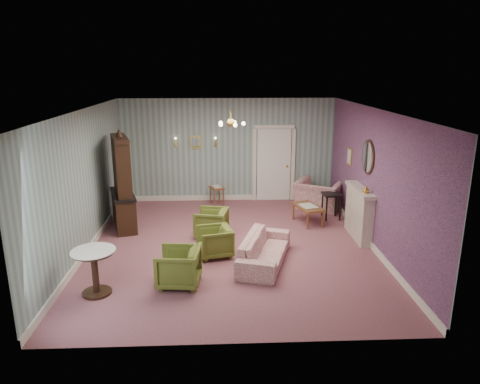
{
  "coord_description": "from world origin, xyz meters",
  "views": [
    {
      "loc": [
        -0.22,
        -8.89,
        3.71
      ],
      "look_at": [
        0.2,
        0.4,
        1.1
      ],
      "focal_mm": 33.29,
      "sensor_mm": 36.0,
      "label": 1
    }
  ],
  "objects_px": {
    "olive_chair_a": "(178,266)",
    "wingback_chair": "(319,190)",
    "olive_chair_b": "(215,240)",
    "dresser": "(122,180)",
    "fireplace": "(359,213)",
    "sofa_chintz": "(265,245)",
    "olive_chair_c": "(211,221)",
    "side_table_black": "(331,206)",
    "pedestal_table": "(95,272)",
    "coffee_table": "(308,215)"
  },
  "relations": [
    {
      "from": "dresser",
      "to": "fireplace",
      "type": "height_order",
      "value": "dresser"
    },
    {
      "from": "dresser",
      "to": "coffee_table",
      "type": "relative_size",
      "value": 2.61
    },
    {
      "from": "wingback_chair",
      "to": "fireplace",
      "type": "xyz_separation_m",
      "value": [
        0.43,
        -2.15,
        0.06
      ]
    },
    {
      "from": "wingback_chair",
      "to": "fireplace",
      "type": "height_order",
      "value": "fireplace"
    },
    {
      "from": "olive_chair_a",
      "to": "sofa_chintz",
      "type": "xyz_separation_m",
      "value": [
        1.6,
        0.85,
        0.0
      ]
    },
    {
      "from": "olive_chair_a",
      "to": "side_table_black",
      "type": "height_order",
      "value": "olive_chair_a"
    },
    {
      "from": "wingback_chair",
      "to": "fireplace",
      "type": "distance_m",
      "value": 2.19
    },
    {
      "from": "olive_chair_a",
      "to": "wingback_chair",
      "type": "distance_m",
      "value": 5.46
    },
    {
      "from": "sofa_chintz",
      "to": "side_table_black",
      "type": "bearing_deg",
      "value": -20.35
    },
    {
      "from": "fireplace",
      "to": "dresser",
      "type": "bearing_deg",
      "value": 170.28
    },
    {
      "from": "olive_chair_b",
      "to": "olive_chair_c",
      "type": "distance_m",
      "value": 1.11
    },
    {
      "from": "olive_chair_a",
      "to": "pedestal_table",
      "type": "distance_m",
      "value": 1.39
    },
    {
      "from": "olive_chair_b",
      "to": "side_table_black",
      "type": "relative_size",
      "value": 1.0
    },
    {
      "from": "olive_chair_b",
      "to": "fireplace",
      "type": "height_order",
      "value": "fireplace"
    },
    {
      "from": "sofa_chintz",
      "to": "side_table_black",
      "type": "relative_size",
      "value": 2.84
    },
    {
      "from": "wingback_chair",
      "to": "dresser",
      "type": "bearing_deg",
      "value": 43.22
    },
    {
      "from": "sofa_chintz",
      "to": "fireplace",
      "type": "relative_size",
      "value": 1.35
    },
    {
      "from": "sofa_chintz",
      "to": "wingback_chair",
      "type": "xyz_separation_m",
      "value": [
        1.81,
        3.41,
        0.15
      ]
    },
    {
      "from": "olive_chair_a",
      "to": "dresser",
      "type": "bearing_deg",
      "value": -147.27
    },
    {
      "from": "olive_chair_b",
      "to": "side_table_black",
      "type": "distance_m",
      "value": 3.64
    },
    {
      "from": "olive_chair_c",
      "to": "side_table_black",
      "type": "distance_m",
      "value": 3.19
    },
    {
      "from": "fireplace",
      "to": "side_table_black",
      "type": "relative_size",
      "value": 2.1
    },
    {
      "from": "olive_chair_c",
      "to": "dresser",
      "type": "xyz_separation_m",
      "value": [
        -2.09,
        0.7,
        0.81
      ]
    },
    {
      "from": "wingback_chair",
      "to": "dresser",
      "type": "height_order",
      "value": "dresser"
    },
    {
      "from": "olive_chair_c",
      "to": "wingback_chair",
      "type": "relative_size",
      "value": 0.6
    },
    {
      "from": "side_table_black",
      "to": "olive_chair_c",
      "type": "bearing_deg",
      "value": -160.42
    },
    {
      "from": "wingback_chair",
      "to": "coffee_table",
      "type": "relative_size",
      "value": 1.32
    },
    {
      "from": "olive_chair_c",
      "to": "coffee_table",
      "type": "bearing_deg",
      "value": 119.06
    },
    {
      "from": "olive_chair_a",
      "to": "fireplace",
      "type": "height_order",
      "value": "fireplace"
    },
    {
      "from": "wingback_chair",
      "to": "pedestal_table",
      "type": "distance_m",
      "value": 6.58
    },
    {
      "from": "dresser",
      "to": "fireplace",
      "type": "distance_m",
      "value": 5.51
    },
    {
      "from": "olive_chair_a",
      "to": "fireplace",
      "type": "xyz_separation_m",
      "value": [
        3.84,
        2.11,
        0.21
      ]
    },
    {
      "from": "olive_chair_b",
      "to": "pedestal_table",
      "type": "bearing_deg",
      "value": -66.76
    },
    {
      "from": "olive_chair_a",
      "to": "side_table_black",
      "type": "relative_size",
      "value": 1.11
    },
    {
      "from": "fireplace",
      "to": "olive_chair_b",
      "type": "bearing_deg",
      "value": -164.8
    },
    {
      "from": "fireplace",
      "to": "pedestal_table",
      "type": "distance_m",
      "value": 5.72
    },
    {
      "from": "sofa_chintz",
      "to": "dresser",
      "type": "distance_m",
      "value": 3.92
    },
    {
      "from": "side_table_black",
      "to": "fireplace",
      "type": "bearing_deg",
      "value": -77.27
    },
    {
      "from": "olive_chair_a",
      "to": "sofa_chintz",
      "type": "relative_size",
      "value": 0.39
    },
    {
      "from": "olive_chair_c",
      "to": "dresser",
      "type": "bearing_deg",
      "value": -96.96
    },
    {
      "from": "olive_chair_a",
      "to": "wingback_chair",
      "type": "bearing_deg",
      "value": 146.86
    },
    {
      "from": "coffee_table",
      "to": "side_table_black",
      "type": "relative_size",
      "value": 1.34
    },
    {
      "from": "olive_chair_b",
      "to": "dresser",
      "type": "relative_size",
      "value": 0.29
    },
    {
      "from": "olive_chair_a",
      "to": "wingback_chair",
      "type": "xyz_separation_m",
      "value": [
        3.41,
        4.26,
        0.15
      ]
    },
    {
      "from": "dresser",
      "to": "coffee_table",
      "type": "bearing_deg",
      "value": -16.63
    },
    {
      "from": "coffee_table",
      "to": "dresser",
      "type": "bearing_deg",
      "value": -179.34
    },
    {
      "from": "olive_chair_c",
      "to": "dresser",
      "type": "relative_size",
      "value": 0.3
    },
    {
      "from": "sofa_chintz",
      "to": "dresser",
      "type": "relative_size",
      "value": 0.81
    },
    {
      "from": "olive_chair_c",
      "to": "fireplace",
      "type": "relative_size",
      "value": 0.5
    },
    {
      "from": "coffee_table",
      "to": "olive_chair_c",
      "type": "bearing_deg",
      "value": -162.36
    }
  ]
}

